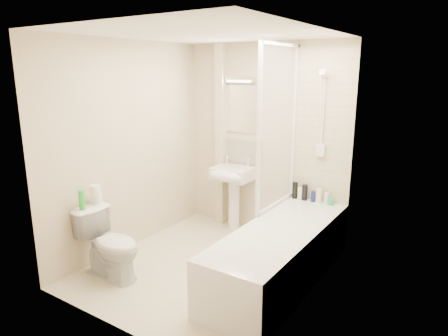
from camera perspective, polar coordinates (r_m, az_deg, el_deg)
The scene contains 26 objects.
floor at distance 4.43m, azimuth -2.32°, elevation -13.99°, with size 2.50×2.50×0.00m, color beige.
wall_back at distance 5.06m, azimuth 5.82°, elevation 3.90°, with size 2.20×0.02×2.40m, color beige.
wall_left at distance 4.73m, azimuth -13.38°, elevation 2.89°, with size 0.02×2.50×2.40m, color beige.
wall_right at distance 3.50m, azimuth 12.29°, elevation -0.83°, with size 0.02×2.50×2.40m, color beige.
ceiling at distance 3.93m, azimuth -2.67°, elevation 18.67°, with size 2.20×2.50×0.02m, color white.
tile_back at distance 4.72m, azimuth 13.95°, elevation 5.61°, with size 0.70×0.01×1.75m, color beige.
tile_right at distance 3.64m, azimuth 13.44°, elevation 3.29°, with size 0.01×2.10×1.75m, color beige.
pipe_boxing at distance 5.32m, azimuth -0.42°, elevation 4.46°, with size 0.12×0.12×2.40m, color beige.
splashback at distance 5.25m, azimuth 2.42°, elevation 2.43°, with size 0.60×0.01×0.30m, color beige.
mirror at distance 5.17m, azimuth 2.47°, elevation 8.41°, with size 0.46×0.01×0.60m, color white.
strip_light at distance 5.12m, azimuth 2.38°, elevation 12.52°, with size 0.42×0.07×0.07m, color silver.
bathtub at distance 4.12m, azimuth 8.03°, elevation -11.90°, with size 0.70×2.10×0.55m.
shower_screen at distance 4.45m, azimuth 7.78°, elevation 5.73°, with size 0.04×0.92×1.80m.
shower_fixture at distance 4.67m, azimuth 13.83°, elevation 7.02°, with size 0.10×0.16×0.99m.
pedestal_sink at distance 5.14m, azimuth 1.08°, elevation -1.84°, with size 0.50×0.47×0.97m.
bottle_black_a at distance 4.91m, azimuth 10.10°, elevation -3.14°, with size 0.06×0.06×0.20m, color black.
bottle_white_a at distance 4.89m, azimuth 10.84°, elevation -3.59°, with size 0.06×0.06×0.15m, color white.
bottle_black_b at distance 4.87m, azimuth 11.45°, elevation -3.44°, with size 0.07×0.07×0.19m, color black.
bottle_blue at distance 4.84m, azimuth 12.62°, elevation -3.97°, with size 0.05×0.05×0.13m, color navy.
bottle_cream at distance 4.81m, azimuth 13.41°, elevation -3.89°, with size 0.06×0.06×0.17m, color #F6EBBE.
bottle_white_b at distance 4.79m, azimuth 14.44°, elevation -4.24°, with size 0.05×0.05×0.13m, color silver.
bottle_green at distance 4.78m, azimuth 15.02°, elevation -4.66°, with size 0.07×0.07×0.08m, color green.
toilet at distance 4.27m, azimuth -15.93°, elevation -10.39°, with size 0.70×0.41×0.71m, color white.
toilet_roll_lower at distance 4.38m, azimuth -17.65°, elevation -4.23°, with size 0.10×0.10×0.10m, color white.
toilet_roll_upper at distance 4.31m, azimuth -17.93°, elevation -3.08°, with size 0.10×0.10×0.11m, color white.
green_bottle at distance 4.23m, azimuth -19.66°, elevation -4.32°, with size 0.06×0.06×0.20m, color green.
Camera 1 is at (2.29, -3.18, 2.07)m, focal length 32.00 mm.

